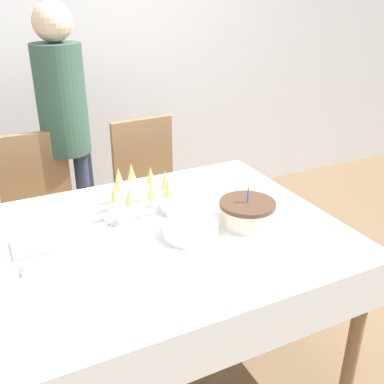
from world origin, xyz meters
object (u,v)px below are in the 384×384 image
person_standing (64,121)px  plate_stack_dessert (180,207)px  birthday_cake (247,212)px  champagne_tray (139,193)px  dining_chair_far_right (151,190)px  plate_stack_main (190,230)px  dining_chair_far_left (41,211)px

person_standing → plate_stack_dessert: bearing=-72.2°
birthday_cake → person_standing: person_standing is taller
birthday_cake → champagne_tray: size_ratio=0.67×
dining_chair_far_right → plate_stack_main: (-0.20, -0.98, 0.26)m
birthday_cake → person_standing: size_ratio=0.15×
champagne_tray → plate_stack_main: (0.11, -0.30, -0.06)m
dining_chair_far_left → dining_chair_far_right: same height
dining_chair_far_right → birthday_cake: size_ratio=3.89×
plate_stack_main → birthday_cake: bearing=-2.4°
dining_chair_far_left → plate_stack_main: size_ratio=4.14×
birthday_cake → champagne_tray: bearing=140.4°
plate_stack_dessert → person_standing: person_standing is taller
dining_chair_far_right → plate_stack_dessert: (-0.15, -0.77, 0.25)m
dining_chair_far_left → champagne_tray: dining_chair_far_left is taller
dining_chair_far_left → birthday_cake: bearing=-53.4°
person_standing → champagne_tray: bearing=-80.8°
dining_chair_far_right → person_standing: (-0.45, 0.18, 0.46)m
dining_chair_far_left → person_standing: size_ratio=0.58×
birthday_cake → dining_chair_far_right: bearing=93.6°
dining_chair_far_left → person_standing: bearing=39.0°
dining_chair_far_right → birthday_cake: (0.06, -0.99, 0.28)m
plate_stack_main → champagne_tray: bearing=110.0°
dining_chair_far_right → person_standing: bearing=158.4°
birthday_cake → dining_chair_far_left: bearing=126.6°
dining_chair_far_right → plate_stack_dessert: size_ratio=5.22×
dining_chair_far_right → plate_stack_main: bearing=-101.8°
plate_stack_dessert → person_standing: size_ratio=0.11×
champagne_tray → plate_stack_dessert: size_ratio=1.99×
dining_chair_far_left → plate_stack_main: (0.47, -0.98, 0.26)m
dining_chair_far_left → champagne_tray: 0.83m
plate_stack_main → person_standing: person_standing is taller
dining_chair_far_right → champagne_tray: (-0.31, -0.68, 0.32)m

